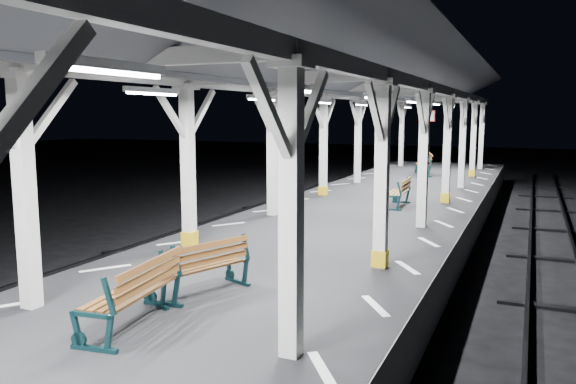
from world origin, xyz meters
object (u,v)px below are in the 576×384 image
Objects in this scene: bench_mid at (138,291)px; bench_extra at (425,164)px; bench_near at (202,266)px; bench_far at (400,192)px.

bench_mid is 0.91× the size of bench_extra.
bench_mid is at bearing -71.79° from bench_near.
bench_extra reaches higher than bench_near.
bench_far is 0.82× the size of bench_extra.
bench_mid is 1.10× the size of bench_far.
bench_extra is (0.13, 19.89, 0.04)m from bench_mid.
bench_mid is (-0.06, -1.43, 0.03)m from bench_near.
bench_near is 0.88× the size of bench_extra.
bench_extra is at bearing 93.37° from bench_far.
bench_extra is at bearing 110.56° from bench_near.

